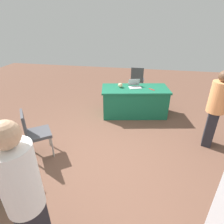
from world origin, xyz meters
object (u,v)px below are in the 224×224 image
at_px(person_attendee_browsing, 216,107).
at_px(yarn_ball, 120,85).
at_px(table_foreground, 134,101).
at_px(scissors_red, 152,89).
at_px(laptop_silver, 135,86).
at_px(chair_tucked_left, 137,79).
at_px(person_attendee_standing, 24,195).
at_px(chair_near_front, 34,131).

height_order(person_attendee_browsing, yarn_ball, person_attendee_browsing).
height_order(table_foreground, yarn_ball, yarn_ball).
relative_size(yarn_ball, scissors_red, 0.68).
bearing_deg(scissors_red, yarn_ball, -141.91).
relative_size(laptop_silver, yarn_ball, 3.18).
xyz_separation_m(chair_tucked_left, yarn_ball, (0.36, 1.59, 0.27)).
bearing_deg(yarn_ball, chair_tucked_left, -102.64).
bearing_deg(laptop_silver, person_attendee_standing, 61.34).
height_order(chair_tucked_left, person_attendee_standing, person_attendee_standing).
bearing_deg(table_foreground, scissors_red, 175.45).
xyz_separation_m(person_attendee_browsing, yarn_ball, (2.05, -1.09, -0.06)).
distance_m(table_foreground, person_attendee_standing, 3.83).
bearing_deg(chair_near_front, chair_tucked_left, 118.27).
relative_size(chair_near_front, person_attendee_browsing, 0.60).
distance_m(person_attendee_standing, scissors_red, 3.86).
distance_m(laptop_silver, yarn_ball, 0.39).
xyz_separation_m(chair_near_front, yarn_ball, (-1.31, -2.10, 0.28)).
bearing_deg(table_foreground, yarn_ball, 3.04).
bearing_deg(yarn_ball, chair_near_front, 57.99).
relative_size(chair_tucked_left, scissors_red, 5.35).
bearing_deg(person_attendee_browsing, chair_near_front, -57.23).
relative_size(person_attendee_browsing, scissors_red, 8.88).
relative_size(person_attendee_standing, person_attendee_browsing, 1.10).
xyz_separation_m(laptop_silver, scissors_red, (-0.46, 0.10, -0.04)).
bearing_deg(yarn_ball, scissors_red, 179.08).
bearing_deg(chair_tucked_left, yarn_ball, -100.58).
xyz_separation_m(table_foreground, scissors_red, (-0.43, 0.03, 0.39)).
bearing_deg(scissors_red, person_attendee_standing, -68.54).
bearing_deg(laptop_silver, yarn_ball, -5.48).
height_order(laptop_silver, yarn_ball, laptop_silver).
height_order(person_attendee_standing, scissors_red, person_attendee_standing).
bearing_deg(laptop_silver, chair_near_front, 34.23).
height_order(person_attendee_browsing, laptop_silver, person_attendee_browsing).
distance_m(chair_near_front, person_attendee_standing, 1.92).
relative_size(table_foreground, yarn_ball, 15.33).
bearing_deg(chair_tucked_left, person_attendee_browsing, -55.68).
relative_size(person_attendee_standing, yarn_ball, 14.35).
bearing_deg(person_attendee_standing, yarn_ball, -152.33).
bearing_deg(person_attendee_browsing, scissors_red, -115.38).
relative_size(chair_near_front, scissors_red, 5.30).
height_order(table_foreground, person_attendee_browsing, person_attendee_browsing).
relative_size(table_foreground, person_attendee_browsing, 1.18).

